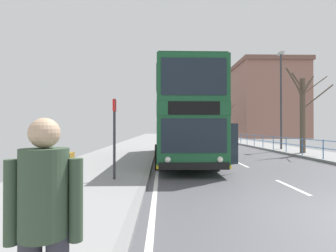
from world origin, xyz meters
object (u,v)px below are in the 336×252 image
object	(u,v)px
pedestrian_with_backpack	(46,212)
background_building_00	(262,102)
double_decker_bus_main	(182,118)
bus_stop_sign_near	(114,129)
bare_tree_far_02	(229,116)
bare_tree_far_00	(224,120)
bare_tree_far_01	(303,111)
street_lamp_far_side	(281,92)

from	to	relation	value
pedestrian_with_backpack	background_building_00	world-z (taller)	background_building_00
double_decker_bus_main	bus_stop_sign_near	bearing A→B (deg)	-113.77
bare_tree_far_02	bus_stop_sign_near	bearing A→B (deg)	-110.63
bare_tree_far_00	bare_tree_far_02	size ratio (longest dim) A/B	0.84
bare_tree_far_00	background_building_00	distance (m)	12.16
background_building_00	pedestrian_with_backpack	bearing A→B (deg)	-112.36
double_decker_bus_main	bare_tree_far_01	xyz separation A→B (m)	(7.92, 2.79, 0.51)
street_lamp_far_side	bare_tree_far_02	distance (m)	17.47
bus_stop_sign_near	background_building_00	distance (m)	46.55
double_decker_bus_main	bare_tree_far_02	xyz separation A→B (m)	(8.44, 23.39, 1.13)
bus_stop_sign_near	street_lamp_far_side	distance (m)	15.89
double_decker_bus_main	bare_tree_far_02	size ratio (longest dim) A/B	1.57
double_decker_bus_main	pedestrian_with_backpack	xyz separation A→B (m)	(-1.88, -11.94, -1.17)
street_lamp_far_side	bare_tree_far_02	bearing A→B (deg)	88.44
double_decker_bus_main	background_building_00	world-z (taller)	background_building_00
double_decker_bus_main	bare_tree_far_02	world-z (taller)	bare_tree_far_02
background_building_00	double_decker_bus_main	bearing A→B (deg)	-116.37
bare_tree_far_00	bare_tree_far_02	bearing A→B (deg)	-95.33
pedestrian_with_backpack	bus_stop_sign_near	xyz separation A→B (m)	(-0.62, 6.27, 0.58)
double_decker_bus_main	bare_tree_far_01	world-z (taller)	bare_tree_far_01
bus_stop_sign_near	street_lamp_far_side	world-z (taller)	street_lamp_far_side
bus_stop_sign_near	bare_tree_far_01	xyz separation A→B (m)	(10.42, 8.46, 1.10)
street_lamp_far_side	background_building_00	world-z (taller)	background_building_00
street_lamp_far_side	bare_tree_far_00	bearing A→B (deg)	87.58
double_decker_bus_main	bare_tree_far_00	bearing A→B (deg)	72.62
bare_tree_far_00	background_building_00	world-z (taller)	background_building_00
bare_tree_far_00	bare_tree_far_01	size ratio (longest dim) A/B	1.04
bare_tree_far_01	background_building_00	distance (m)	34.78
pedestrian_with_backpack	bus_stop_sign_near	size ratio (longest dim) A/B	0.66
bare_tree_far_02	pedestrian_with_backpack	bearing A→B (deg)	-106.29
bus_stop_sign_near	bare_tree_far_02	xyz separation A→B (m)	(10.95, 29.07, 1.72)
bare_tree_far_01	bare_tree_far_02	size ratio (longest dim) A/B	0.80
double_decker_bus_main	pedestrian_with_backpack	size ratio (longest dim) A/B	6.34
street_lamp_far_side	background_building_00	bearing A→B (deg)	71.83
street_lamp_far_side	background_building_00	size ratio (longest dim) A/B	0.45
bus_stop_sign_near	pedestrian_with_backpack	bearing A→B (deg)	-84.35
bus_stop_sign_near	bare_tree_far_02	size ratio (longest dim) A/B	0.37
bus_stop_sign_near	bare_tree_far_02	world-z (taller)	bare_tree_far_02
bare_tree_far_01	double_decker_bus_main	bearing A→B (deg)	-160.63
bus_stop_sign_near	street_lamp_far_side	size ratio (longest dim) A/B	0.34
double_decker_bus_main	bare_tree_far_01	distance (m)	8.41
bare_tree_far_01	bare_tree_far_02	bearing A→B (deg)	88.55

